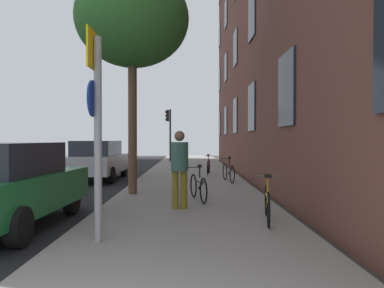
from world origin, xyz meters
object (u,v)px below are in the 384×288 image
at_px(bicycle_3, 208,166).
at_px(sign_post, 96,119).
at_px(bicycle_1, 198,186).
at_px(pedestrian_0, 180,164).
at_px(bicycle_2, 228,172).
at_px(traffic_light, 169,126).
at_px(car_0, 7,185).
at_px(car_1, 98,160).
at_px(tree_near, 132,20).
at_px(bicycle_0, 267,203).

bearing_deg(bicycle_3, sign_post, -101.81).
relative_size(bicycle_1, pedestrian_0, 0.92).
xyz_separation_m(bicycle_2, bicycle_3, (-0.59, 2.91, -0.01)).
xyz_separation_m(traffic_light, car_0, (-1.97, -19.31, -1.81)).
height_order(sign_post, car_0, sign_post).
bearing_deg(car_1, bicycle_3, 14.58).
relative_size(bicycle_3, pedestrian_0, 0.94).
height_order(traffic_light, tree_near, tree_near).
bearing_deg(traffic_light, car_0, -95.82).
relative_size(bicycle_1, bicycle_3, 0.98).
distance_m(sign_post, bicycle_2, 8.64).
xyz_separation_m(traffic_light, bicycle_3, (2.32, -9.65, -2.17)).
relative_size(pedestrian_0, car_1, 0.41).
xyz_separation_m(pedestrian_0, car_1, (-3.58, 7.01, -0.29)).
relative_size(bicycle_3, car_1, 0.38).
distance_m(sign_post, car_1, 10.06).
bearing_deg(bicycle_0, bicycle_2, 90.46).
height_order(traffic_light, car_0, traffic_light).
bearing_deg(pedestrian_0, bicycle_1, 67.57).
relative_size(sign_post, traffic_light, 0.88).
distance_m(traffic_light, car_1, 11.26).
distance_m(sign_post, bicycle_3, 11.26).
xyz_separation_m(bicycle_0, bicycle_2, (-0.05, 6.63, 0.01)).
relative_size(traffic_light, car_1, 0.85).
bearing_deg(tree_near, bicycle_2, 43.56).
distance_m(tree_near, bicycle_3, 7.90).
distance_m(bicycle_0, pedestrian_0, 2.27).
xyz_separation_m(sign_post, car_1, (-2.37, 9.71, -1.17)).
distance_m(tree_near, bicycle_1, 5.19).
xyz_separation_m(pedestrian_0, car_0, (-3.21, -1.43, -0.29)).
bearing_deg(traffic_light, bicycle_0, -81.22).
relative_size(bicycle_0, car_0, 0.41).
bearing_deg(sign_post, bicycle_1, 66.36).
height_order(bicycle_2, pedestrian_0, pedestrian_0).
xyz_separation_m(tree_near, bicycle_3, (2.50, 5.86, -4.68)).
distance_m(bicycle_2, pedestrian_0, 5.60).
xyz_separation_m(tree_near, bicycle_2, (3.10, 2.94, -4.67)).
relative_size(tree_near, bicycle_0, 3.83).
relative_size(sign_post, tree_near, 0.50).
bearing_deg(car_0, car_1, 92.50).
relative_size(tree_near, pedestrian_0, 3.65).
height_order(bicycle_3, pedestrian_0, pedestrian_0).
relative_size(bicycle_0, car_1, 0.39).
height_order(tree_near, car_1, tree_near).
distance_m(tree_near, car_1, 6.69).
bearing_deg(bicycle_1, traffic_light, 95.77).
bearing_deg(car_1, sign_post, -76.26).
bearing_deg(bicycle_2, bicycle_0, -89.54).
bearing_deg(bicycle_2, pedestrian_0, -107.44).
bearing_deg(traffic_light, bicycle_3, -76.48).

